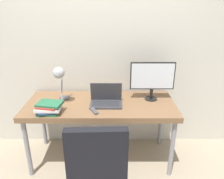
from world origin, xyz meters
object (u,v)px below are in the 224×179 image
Objects in this scene: desk_lamp at (59,76)px; office_chair at (97,172)px; laptop at (106,100)px; monitor at (152,78)px; book_stack at (48,108)px.

desk_lamp is 1.10m from office_chair.
laptop is 0.81× the size of desk_lamp.
monitor is 1.84× the size of book_stack.
desk_lamp is (-1.03, -0.13, 0.06)m from monitor.
book_stack is at bearing -162.67° from monitor.
desk_lamp is at bearing 179.33° from laptop.
laptop is 0.34× the size of office_chair.
laptop is 0.89m from office_chair.
office_chair is at bearing -93.16° from laptop.
laptop is 0.70× the size of monitor.
monitor is 1.04m from desk_lamp.
monitor is (0.53, 0.13, 0.22)m from laptop.
book_stack is at bearing 130.00° from office_chair.
office_chair reaches higher than laptop.
desk_lamp is 0.36m from book_stack.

